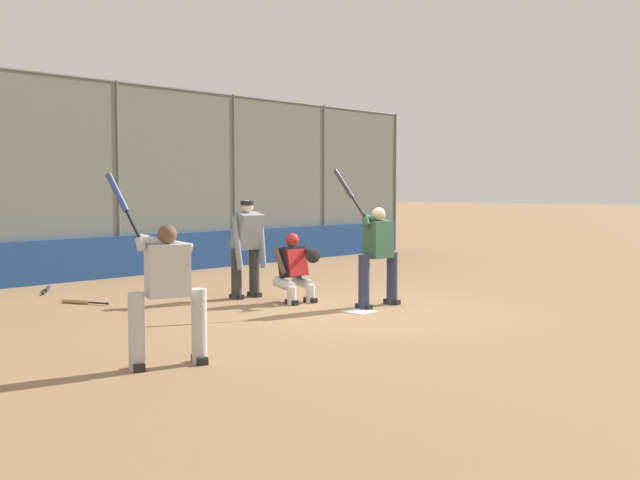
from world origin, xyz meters
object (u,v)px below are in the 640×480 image
catcher_behind_plate (295,267)px  spare_bat_first_base_side (79,302)px  spare_bat_third_base_side (47,290)px  umpire_home (247,246)px  batter_on_deck (167,290)px  batter_at_plate (378,253)px

catcher_behind_plate → spare_bat_first_base_side: 3.59m
spare_bat_third_base_side → spare_bat_first_base_side: bearing=-157.8°
umpire_home → spare_bat_first_base_side: 2.91m
catcher_behind_plate → spare_bat_first_base_side: (2.55, -2.47, -0.56)m
catcher_behind_plate → batter_on_deck: size_ratio=0.56×
batter_at_plate → spare_bat_third_base_side: batter_at_plate is taller
spare_bat_third_base_side → spare_bat_first_base_side: 1.84m
batter_at_plate → catcher_behind_plate: (0.58, -1.28, -0.27)m
spare_bat_third_base_side → catcher_behind_plate: bearing=-119.9°
batter_at_plate → batter_on_deck: bearing=11.1°
catcher_behind_plate → batter_on_deck: bearing=34.6°
umpire_home → batter_on_deck: size_ratio=0.82×
umpire_home → spare_bat_third_base_side: size_ratio=2.16×
catcher_behind_plate → spare_bat_third_base_side: size_ratio=1.47×
batter_at_plate → spare_bat_third_base_side: bearing=-63.4°
batter_at_plate → catcher_behind_plate: 1.43m
batter_at_plate → spare_bat_first_base_side: 4.96m
batter_on_deck → umpire_home: bearing=-121.0°
umpire_home → batter_on_deck: 4.99m
spare_bat_third_base_side → spare_bat_first_base_side: (0.34, 1.81, 0.00)m
umpire_home → batter_on_deck: (3.87, 3.15, -0.09)m
catcher_behind_plate → umpire_home: 1.03m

